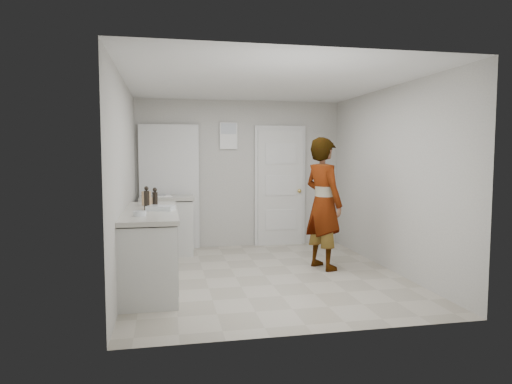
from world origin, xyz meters
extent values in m
plane|color=gray|center=(0.00, 0.00, 0.00)|extent=(4.00, 4.00, 0.00)
plane|color=#A5A39C|center=(0.00, 2.00, 1.25)|extent=(3.50, 0.00, 3.50)
plane|color=#A5A39C|center=(0.00, -2.00, 1.25)|extent=(3.50, 0.00, 3.50)
plane|color=#A5A39C|center=(-1.75, 0.00, 1.25)|extent=(0.00, 4.00, 4.00)
plane|color=#A5A39C|center=(1.75, 0.00, 1.25)|extent=(0.00, 4.00, 4.00)
plane|color=silver|center=(0.00, 0.00, 2.50)|extent=(4.00, 4.00, 0.00)
cube|color=silver|center=(0.70, 1.93, 1.00)|extent=(0.80, 0.05, 2.00)
cube|color=silver|center=(0.70, 1.96, 1.03)|extent=(0.90, 0.04, 2.10)
sphere|color=#D7AE52|center=(1.03, 1.88, 0.95)|extent=(0.07, 0.07, 0.07)
cube|color=white|center=(-0.20, 1.97, 1.90)|extent=(0.30, 0.02, 0.45)
cube|color=black|center=(-1.20, 1.97, 1.02)|extent=(0.90, 0.05, 2.04)
cube|color=silver|center=(-1.20, 1.94, 1.03)|extent=(0.98, 0.02, 2.10)
cube|color=silver|center=(-1.45, -0.20, 0.43)|extent=(0.60, 1.90, 0.86)
cube|color=black|center=(-1.45, -0.20, 0.04)|extent=(0.56, 1.86, 0.08)
cube|color=#B8B5A8|center=(-1.45, -0.20, 0.90)|extent=(0.64, 1.96, 0.05)
cube|color=silver|center=(-1.25, 1.55, 0.43)|extent=(0.80, 0.55, 0.86)
cube|color=black|center=(-1.25, 1.55, 0.04)|extent=(0.75, 0.54, 0.08)
cube|color=#B8B5A8|center=(-1.25, 1.55, 0.90)|extent=(0.84, 0.61, 0.05)
imported|color=silver|center=(0.88, 0.22, 0.91)|extent=(0.65, 0.78, 1.82)
cube|color=#A87D54|center=(-1.51, 0.32, 1.02)|extent=(0.12, 0.08, 0.18)
cylinder|color=tan|center=(-1.45, 0.52, 0.97)|extent=(0.05, 0.05, 0.08)
cylinder|color=black|center=(-1.39, -0.03, 1.03)|extent=(0.06, 0.06, 0.20)
sphere|color=black|center=(-1.39, -0.03, 1.15)|extent=(0.06, 0.06, 0.06)
cylinder|color=black|center=(-1.49, -0.16, 1.04)|extent=(0.06, 0.06, 0.23)
sphere|color=black|center=(-1.49, -0.16, 1.18)|extent=(0.05, 0.05, 0.05)
cube|color=silver|center=(-1.32, -0.23, 0.95)|extent=(0.36, 0.30, 0.05)
cube|color=silver|center=(-1.32, -0.23, 0.95)|extent=(0.31, 0.26, 0.04)
cylinder|color=silver|center=(-1.54, -0.70, 0.95)|extent=(0.14, 0.14, 0.05)
sphere|color=white|center=(-1.56, -0.71, 0.95)|extent=(0.05, 0.05, 0.05)
sphere|color=white|center=(-1.52, -0.69, 0.95)|extent=(0.05, 0.05, 0.05)
cube|color=white|center=(-1.29, 1.60, 0.93)|extent=(0.27, 0.32, 0.01)
camera|label=1|loc=(-1.26, -5.75, 1.59)|focal=32.00mm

